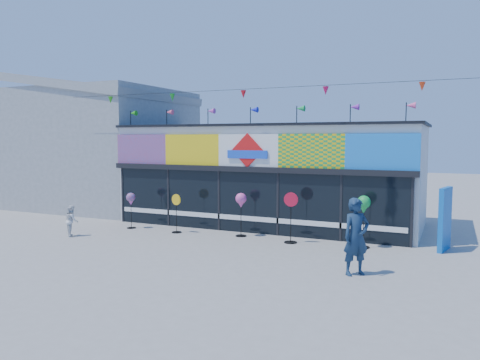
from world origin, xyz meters
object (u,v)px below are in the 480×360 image
Objects in this scene: spinner_3 at (291,216)px; adult_man at (356,237)px; child at (72,221)px; spinner_4 at (364,206)px; blue_sign at (445,219)px; spinner_2 at (241,202)px; spinner_1 at (176,212)px; spinner_0 at (131,200)px.

adult_man is at bearing -46.72° from spinner_3.
child is (-10.33, 0.68, -0.44)m from adult_man.
spinner_4 is 1.52× the size of child.
child is at bearing 133.23° from adult_man.
spinner_3 is 0.86× the size of adult_man.
adult_man is at bearing -83.66° from spinner_4.
blue_sign is 1.27× the size of spinner_2.
spinner_3 reaches higher than child.
spinner_4 is 3.21m from adult_man.
spinner_2 is 2.03m from spinner_3.
spinner_2 is 1.40× the size of child.
spinner_0 is at bearing 179.86° from spinner_1.
child is at bearing -146.58° from spinner_1.
child is (-7.62, -2.20, -0.35)m from spinner_3.
spinner_0 is 0.83× the size of spinner_4.
blue_sign is 11.37m from spinner_0.
spinner_2 is 0.93× the size of spinner_4.
spinner_2 reaches higher than child.
spinner_0 is at bearing -177.45° from spinner_4.
spinner_2 is at bearing -116.73° from child.
spinner_1 is 0.92× the size of spinner_2.
spinner_4 is (8.93, 0.40, 0.24)m from spinner_0.
spinner_1 is at bearing -0.14° from spinner_0.
spinner_2 is at bearing -160.73° from blue_sign.
spinner_0 is 4.60m from spinner_2.
spinner_4 reaches higher than spinner_2.
blue_sign reaches higher than spinner_2.
spinner_1 is 0.85× the size of spinner_3.
spinner_0 is 0.89× the size of spinner_2.
spinner_2 reaches higher than spinner_1.
adult_man reaches higher than spinner_1.
spinner_1 is 4.47m from spinner_3.
adult_man reaches higher than spinner_4.
blue_sign is 2.51m from spinner_4.
spinner_0 is 6.56m from spinner_3.
adult_man is at bearing -144.29° from child.
blue_sign reaches higher than child.
spinner_3 reaches higher than spinner_4.
spinner_0 is at bearing -178.98° from spinner_3.
spinner_0 reaches higher than child.
spinner_1 is at bearing 115.96° from adult_man.
spinner_1 is 1.30× the size of child.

